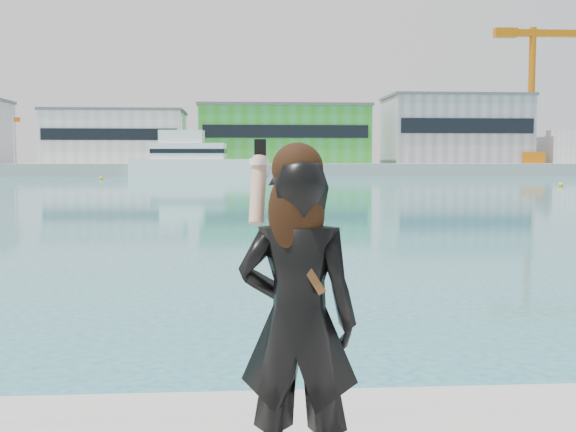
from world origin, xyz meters
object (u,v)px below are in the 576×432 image
Objects in this scene: buoy_near at (561,186)px; woman at (298,313)px; dock_crane at (538,90)px; motor_yacht at (193,159)px; buoy_far at (101,180)px.

buoy_near is 70.85m from woman.
dock_crane is at bearing -102.70° from woman.
buoy_near is (-22.59, -58.82, -15.07)m from dock_crane.
motor_yacht is 41.71× the size of buoy_near.
woman is (-30.89, -63.73, 1.71)m from buoy_near.
motor_yacht is at bearing -169.88° from dock_crane.
dock_crane reaches higher than motor_yacht.
woman is at bearing -81.83° from motor_yacht.
motor_yacht is at bearing -75.46° from woman.
dock_crane is 13.39× the size of woman.
woman is at bearing -115.86° from buoy_near.
motor_yacht is 22.05m from buoy_far.
woman is (7.16, -111.73, -0.98)m from motor_yacht.
buoy_far is (-10.87, -19.00, -2.68)m from motor_yacht.
woman reaches higher than buoy_near.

